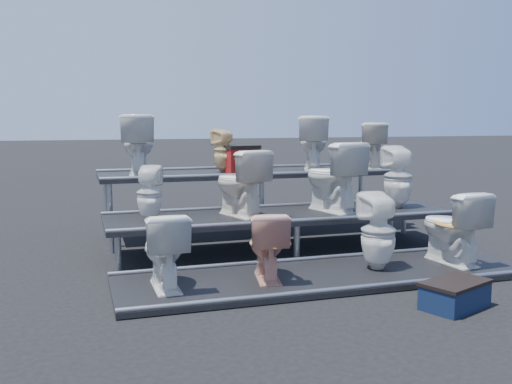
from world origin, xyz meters
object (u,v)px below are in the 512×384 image
object	(u,v)px
toilet_3	(452,227)
red_crate	(240,160)
step_stool	(455,296)
toilet_2	(378,231)
toilet_6	(332,177)
toilet_0	(164,250)
toilet_11	(371,145)
toilet_5	(240,183)
toilet_1	(267,245)
toilet_8	(138,145)
toilet_10	(313,143)
toilet_9	(224,151)
toilet_4	(149,193)
toilet_7	(398,177)

from	to	relation	value
toilet_3	red_crate	size ratio (longest dim) A/B	1.74
step_stool	toilet_2	bearing A→B (deg)	73.05
toilet_2	toilet_6	distance (m)	1.37
toilet_0	toilet_11	world-z (taller)	toilet_11
toilet_5	toilet_1	bearing A→B (deg)	68.73
toilet_1	toilet_8	size ratio (longest dim) A/B	0.84
toilet_1	toilet_10	xyz separation A→B (m)	(1.57, 2.60, 0.86)
red_crate	step_stool	distance (m)	3.89
toilet_2	toilet_9	size ratio (longest dim) A/B	1.31
toilet_11	toilet_9	bearing A→B (deg)	19.71
toilet_4	toilet_5	size ratio (longest dim) A/B	0.79
toilet_5	toilet_6	xyz separation A→B (m)	(1.18, 0.00, 0.04)
toilet_0	toilet_2	size ratio (longest dim) A/B	0.89
toilet_9	toilet_10	xyz separation A→B (m)	(1.34, 0.00, 0.09)
toilet_4	toilet_6	xyz separation A→B (m)	(2.24, 0.00, 0.12)
toilet_3	step_stool	size ratio (longest dim) A/B	1.37
toilet_7	step_stool	size ratio (longest dim) A/B	1.39
toilet_9	toilet_11	distance (m)	2.30
toilet_5	toilet_7	size ratio (longest dim) A/B	0.98
toilet_4	toilet_10	distance (m)	2.88
toilet_2	red_crate	xyz separation A→B (m)	(-0.75, 2.55, 0.57)
toilet_0	toilet_11	distance (m)	4.45
toilet_4	toilet_9	xyz separation A→B (m)	(1.19, 1.30, 0.39)
toilet_5	toilet_7	distance (m)	2.11
toilet_7	toilet_9	bearing A→B (deg)	-29.21
toilet_5	toilet_10	size ratio (longest dim) A/B	1.00
toilet_1	toilet_2	world-z (taller)	toilet_2
toilet_1	toilet_11	xyz separation A→B (m)	(2.53, 2.60, 0.81)
toilet_2	toilet_8	world-z (taller)	toilet_8
toilet_3	toilet_9	bearing A→B (deg)	-59.68
step_stool	toilet_3	bearing A→B (deg)	33.27
toilet_5	toilet_6	bearing A→B (deg)	163.10
toilet_10	toilet_2	bearing A→B (deg)	103.02
toilet_0	step_stool	distance (m)	2.57
toilet_0	toilet_10	world-z (taller)	toilet_10
toilet_7	toilet_8	world-z (taller)	toilet_8
toilet_7	toilet_11	xyz separation A→B (m)	(0.32, 1.30, 0.34)
toilet_2	red_crate	world-z (taller)	red_crate
toilet_6	red_crate	xyz separation A→B (m)	(-0.83, 1.25, 0.13)
toilet_3	toilet_10	size ratio (longest dim) A/B	1.01
toilet_2	toilet_11	distance (m)	3.01
toilet_1	toilet_5	bearing A→B (deg)	-83.56
toilet_0	toilet_4	distance (m)	1.35
toilet_7	toilet_1	bearing A→B (deg)	34.66
toilet_1	toilet_2	bearing A→B (deg)	-169.18
toilet_11	toilet_5	bearing A→B (deg)	47.83
toilet_6	toilet_7	xyz separation A→B (m)	(0.93, 0.00, -0.03)
toilet_4	toilet_6	world-z (taller)	toilet_6
toilet_1	toilet_3	size ratio (longest dim) A/B	0.85
toilet_10	toilet_11	xyz separation A→B (m)	(0.96, 0.00, -0.05)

